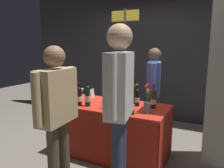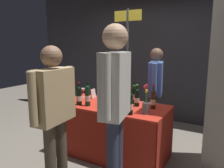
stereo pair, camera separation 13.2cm
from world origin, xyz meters
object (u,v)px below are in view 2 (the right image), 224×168
at_px(booth_signpost, 127,56).
at_px(flower_vase, 146,105).
at_px(wine_glass_near_vendor, 83,91).
at_px(display_bottle_0, 110,94).
at_px(vendor_presenter, 155,85).
at_px(featured_wine_bottle, 123,99).
at_px(tasting_table, 112,120).
at_px(taster_foreground_right, 54,106).

bearing_deg(booth_signpost, flower_vase, -55.84).
bearing_deg(flower_vase, wine_glass_near_vendor, 164.51).
relative_size(display_bottle_0, vendor_presenter, 0.21).
relative_size(featured_wine_bottle, booth_signpost, 0.15).
xyz_separation_m(featured_wine_bottle, booth_signpost, (-0.53, 1.22, 0.50)).
relative_size(tasting_table, taster_foreground_right, 1.00).
distance_m(featured_wine_bottle, display_bottle_0, 0.34).
height_order(display_bottle_0, taster_foreground_right, taster_foreground_right).
height_order(wine_glass_near_vendor, taster_foreground_right, taster_foreground_right).
xyz_separation_m(wine_glass_near_vendor, taster_foreground_right, (0.50, -1.17, 0.10)).
distance_m(display_bottle_0, wine_glass_near_vendor, 0.60).
relative_size(tasting_table, featured_wine_bottle, 4.69).
relative_size(vendor_presenter, booth_signpost, 0.69).
bearing_deg(featured_wine_bottle, vendor_presenter, 83.37).
distance_m(featured_wine_bottle, vendor_presenter, 0.99).
xyz_separation_m(vendor_presenter, taster_foreground_right, (-0.50, -1.85, 0.03)).
bearing_deg(wine_glass_near_vendor, vendor_presenter, 34.25).
bearing_deg(booth_signpost, taster_foreground_right, -86.10).
xyz_separation_m(flower_vase, booth_signpost, (-0.85, 1.25, 0.53)).
bearing_deg(taster_foreground_right, tasting_table, -11.09).
bearing_deg(vendor_presenter, display_bottle_0, -40.06).
bearing_deg(taster_foreground_right, featured_wine_bottle, -27.14).
relative_size(wine_glass_near_vendor, flower_vase, 0.39).
bearing_deg(flower_vase, featured_wine_bottle, 174.01).
height_order(tasting_table, vendor_presenter, vendor_presenter).
distance_m(wine_glass_near_vendor, flower_vase, 1.25).
bearing_deg(vendor_presenter, featured_wine_bottle, -19.93).
bearing_deg(wine_glass_near_vendor, display_bottle_0, -13.86).
height_order(vendor_presenter, taster_foreground_right, taster_foreground_right).
distance_m(wine_glass_near_vendor, vendor_presenter, 1.21).
xyz_separation_m(flower_vase, vendor_presenter, (-0.21, 1.01, 0.07)).
bearing_deg(display_bottle_0, flower_vase, -16.99).
xyz_separation_m(flower_vase, taster_foreground_right, (-0.71, -0.83, 0.09)).
height_order(tasting_table, flower_vase, flower_vase).
distance_m(featured_wine_bottle, flower_vase, 0.33).
relative_size(featured_wine_bottle, flower_vase, 0.89).
distance_m(flower_vase, taster_foreground_right, 1.10).
bearing_deg(tasting_table, flower_vase, -16.24).
xyz_separation_m(tasting_table, featured_wine_bottle, (0.25, -0.13, 0.37)).
height_order(tasting_table, taster_foreground_right, taster_foreground_right).
xyz_separation_m(display_bottle_0, vendor_presenter, (0.41, 0.82, 0.04)).
height_order(vendor_presenter, booth_signpost, booth_signpost).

